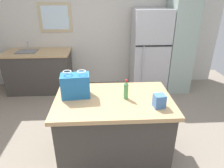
{
  "coord_description": "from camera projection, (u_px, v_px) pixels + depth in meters",
  "views": [
    {
      "loc": [
        -0.05,
        -2.02,
        2.03
      ],
      "look_at": [
        0.08,
        0.35,
        0.93
      ],
      "focal_mm": 32.3,
      "sensor_mm": 36.0,
      "label": 1
    }
  ],
  "objects": [
    {
      "name": "ground",
      "position": [
        108.0,
        158.0,
        2.69
      ],
      "size": [
        6.28,
        6.28,
        0.0
      ],
      "primitive_type": "plane",
      "color": "gray"
    },
    {
      "name": "back_wall",
      "position": [
        102.0,
        28.0,
        4.45
      ],
      "size": [
        5.24,
        0.13,
        2.55
      ],
      "color": "silver",
      "rests_on": "ground"
    },
    {
      "name": "kitchen_island",
      "position": [
        113.0,
        129.0,
        2.55
      ],
      "size": [
        1.38,
        0.88,
        0.88
      ],
      "color": "#423D38",
      "rests_on": "ground"
    },
    {
      "name": "refrigerator",
      "position": [
        149.0,
        51.0,
        4.29
      ],
      "size": [
        0.72,
        0.74,
        1.72
      ],
      "color": "#B7B7BC",
      "rests_on": "ground"
    },
    {
      "name": "tall_cabinet",
      "position": [
        179.0,
        43.0,
        4.24
      ],
      "size": [
        0.49,
        0.67,
        2.07
      ],
      "color": "#9EB2A8",
      "rests_on": "ground"
    },
    {
      "name": "sink_counter",
      "position": [
        40.0,
        71.0,
        4.37
      ],
      "size": [
        1.36,
        0.67,
        1.07
      ],
      "color": "#423D38",
      "rests_on": "ground"
    },
    {
      "name": "shopping_bag",
      "position": [
        75.0,
        86.0,
        2.36
      ],
      "size": [
        0.34,
        0.22,
        0.32
      ],
      "color": "#236BAD",
      "rests_on": "kitchen_island"
    },
    {
      "name": "small_box",
      "position": [
        159.0,
        101.0,
        2.17
      ],
      "size": [
        0.13,
        0.13,
        0.15
      ],
      "primitive_type": "cube",
      "rotation": [
        0.0,
        0.0,
        0.13
      ],
      "color": "#4775B7",
      "rests_on": "kitchen_island"
    },
    {
      "name": "bottle",
      "position": [
        126.0,
        90.0,
        2.33
      ],
      "size": [
        0.05,
        0.05,
        0.24
      ],
      "color": "#4C9956",
      "rests_on": "kitchen_island"
    }
  ]
}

